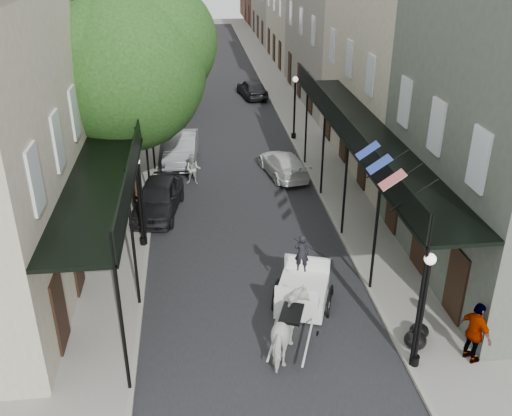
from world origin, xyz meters
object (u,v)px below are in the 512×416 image
object	(u,v)px
pedestrian_sidewalk_left	(133,108)
tree_far	(151,26)
carriage	(305,269)
car_left_far	(168,87)
horse	(290,329)
lamppost_left	(139,200)
lamppost_right_far	(295,107)
pedestrian_sidewalk_right	(475,333)
car_left_near	(158,197)
car_left_mid	(181,148)
pedestrian_walking	(193,169)
car_right_near	(283,164)
car_right_far	(252,88)
tree_near	(134,62)
lamppost_right_near	(422,310)

from	to	relation	value
pedestrian_sidewalk_left	tree_far	bearing A→B (deg)	-170.58
carriage	car_left_far	xyz separation A→B (m)	(-5.18, 27.60, -0.58)
tree_far	horse	bearing A→B (deg)	-79.05
lamppost_left	lamppost_right_far	xyz separation A→B (m)	(8.20, 12.00, 0.00)
pedestrian_sidewalk_right	car_left_near	bearing A→B (deg)	21.35
pedestrian_sidewalk_right	car_left_mid	bearing A→B (deg)	6.92
lamppost_right_far	car_left_far	xyz separation A→B (m)	(-7.70, 11.32, -1.43)
car_left_mid	pedestrian_sidewalk_left	bearing A→B (deg)	116.23
pedestrian_walking	car_left_mid	world-z (taller)	car_left_mid
tree_far	car_left_far	size ratio (longest dim) A/B	1.92
car_left_near	car_left_far	size ratio (longest dim) A/B	1.01
lamppost_right_far	car_left_mid	size ratio (longest dim) A/B	0.79
tree_far	horse	distance (m)	26.11
horse	car_right_near	distance (m)	13.83
car_right_far	horse	bearing A→B (deg)	76.71
tree_near	horse	distance (m)	13.39
pedestrian_sidewalk_right	pedestrian_sidewalk_left	bearing A→B (deg)	5.74
car_left_mid	car_right_far	bearing A→B (deg)	71.56
lamppost_right_near	car_left_mid	size ratio (longest dim) A/B	0.79
lamppost_left	car_right_far	distance (m)	22.96
pedestrian_sidewalk_left	car_left_mid	xyz separation A→B (m)	(3.16, -7.74, -0.10)
car_right_near	horse	bearing A→B (deg)	71.32
car_left_mid	car_right_near	world-z (taller)	car_left_mid
tree_far	car_right_near	distance (m)	14.36
tree_far	car_right_near	bearing A→B (deg)	-59.21
horse	car_left_far	xyz separation A→B (m)	(-4.23, 30.32, -0.30)
tree_near	carriage	bearing A→B (deg)	-55.68
tree_far	carriage	bearing A→B (deg)	-75.46
lamppost_left	pedestrian_walking	size ratio (longest dim) A/B	2.40
carriage	car_left_near	world-z (taller)	carriage
car_left_near	tree_near	bearing A→B (deg)	125.90
pedestrian_sidewalk_left	car_left_far	distance (m)	6.78
car_left_near	car_right_near	bearing A→B (deg)	39.75
horse	carriage	world-z (taller)	carriage
pedestrian_sidewalk_left	car_left_near	xyz separation A→B (m)	(2.16, -13.90, -0.11)
tree_far	car_right_near	xyz separation A→B (m)	(6.85, -11.49, -5.23)
car_left_mid	car_right_near	size ratio (longest dim) A/B	1.12
lamppost_right_near	pedestrian_sidewalk_left	size ratio (longest dim) A/B	2.44
horse	pedestrian_walking	xyz separation A→B (m)	(-2.63, 13.06, -0.15)
pedestrian_sidewalk_left	lamppost_right_near	bearing A→B (deg)	80.81
lamppost_right_far	car_right_near	xyz separation A→B (m)	(-1.50, -5.31, -1.44)
lamppost_right_near	carriage	xyz separation A→B (m)	(-2.52, 3.71, -0.85)
car_left_near	car_right_near	xyz separation A→B (m)	(6.20, 3.69, -0.16)
horse	car_left_near	world-z (taller)	horse
horse	car_left_far	bearing A→B (deg)	-62.73
lamppost_right_far	pedestrian_walking	bearing A→B (deg)	-135.76
lamppost_right_far	tree_near	bearing A→B (deg)	-136.69
lamppost_right_far	pedestrian_sidewalk_right	bearing A→B (deg)	-85.14
lamppost_right_near	lamppost_right_far	distance (m)	20.00
lamppost_right_far	car_left_mid	xyz separation A→B (m)	(-6.70, -2.84, -1.27)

